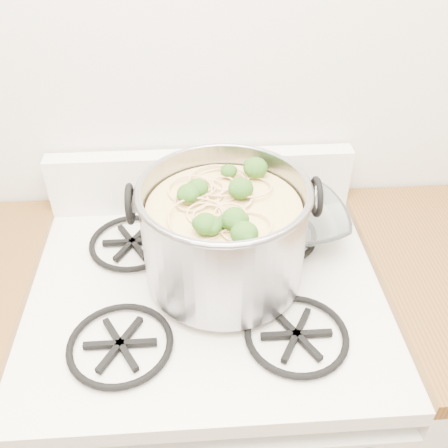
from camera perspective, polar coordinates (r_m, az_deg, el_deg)
gas_range at (r=1.46m, az=-1.61°, el=-20.19°), size 0.76×0.66×0.92m
counter_left at (r=1.52m, az=-22.17°, el=-19.32°), size 0.25×0.65×0.92m
stock_pot at (r=1.02m, az=0.00°, el=-1.13°), size 0.38×0.35×0.23m
spatula at (r=1.14m, az=4.16°, el=-2.84°), size 0.42×0.42×0.02m
glass_bowl at (r=1.21m, az=7.86°, el=-0.21°), size 0.11×0.11×0.02m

